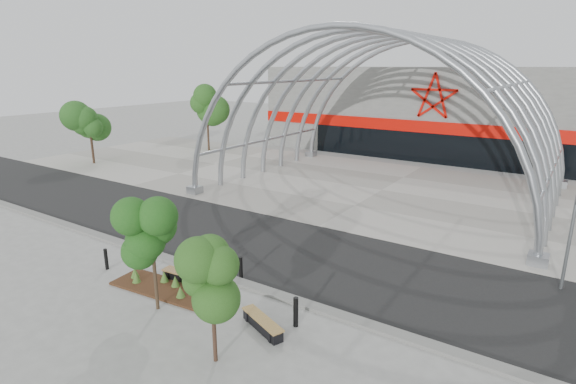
# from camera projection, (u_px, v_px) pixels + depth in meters

# --- Properties ---
(ground) EXTENTS (140.00, 140.00, 0.00)m
(ground) POSITION_uv_depth(u_px,v_px,m) (233.00, 278.00, 17.86)
(ground) COLOR gray
(ground) RESTS_ON ground
(road) EXTENTS (140.00, 7.00, 0.02)m
(road) POSITION_uv_depth(u_px,v_px,m) (282.00, 249.00, 20.66)
(road) COLOR black
(road) RESTS_ON ground
(forecourt) EXTENTS (60.00, 17.00, 0.04)m
(forecourt) POSITION_uv_depth(u_px,v_px,m) (382.00, 190.00, 30.29)
(forecourt) COLOR gray
(forecourt) RESTS_ON ground
(kerb) EXTENTS (60.00, 0.50, 0.12)m
(kerb) POSITION_uv_depth(u_px,v_px,m) (228.00, 279.00, 17.64)
(kerb) COLOR slate
(kerb) RESTS_ON ground
(arena_building) EXTENTS (34.00, 15.24, 8.00)m
(arena_building) POSITION_uv_depth(u_px,v_px,m) (455.00, 110.00, 43.62)
(arena_building) COLOR slate
(arena_building) RESTS_ON ground
(vault_canopy) EXTENTS (20.80, 15.80, 20.36)m
(vault_canopy) POSITION_uv_depth(u_px,v_px,m) (382.00, 190.00, 30.29)
(vault_canopy) COLOR #969A9F
(vault_canopy) RESTS_ON ground
(planting_bed) EXTENTS (4.85, 1.89, 0.50)m
(planting_bed) POSITION_uv_depth(u_px,v_px,m) (168.00, 287.00, 16.83)
(planting_bed) COLOR black
(planting_bed) RESTS_ON ground
(signal_pole) EXTENTS (0.29, 0.63, 4.52)m
(signal_pole) POSITION_uv_depth(u_px,v_px,m) (571.00, 230.00, 16.29)
(signal_pole) COLOR slate
(signal_pole) RESTS_ON ground
(street_tree_0) EXTENTS (1.66, 1.66, 3.78)m
(street_tree_0) POSITION_uv_depth(u_px,v_px,m) (152.00, 235.00, 14.84)
(street_tree_0) COLOR #322719
(street_tree_0) RESTS_ON ground
(street_tree_1) EXTENTS (1.49, 1.49, 3.53)m
(street_tree_1) POSITION_uv_depth(u_px,v_px,m) (212.00, 280.00, 12.15)
(street_tree_1) COLOR #301D16
(street_tree_1) RESTS_ON ground
(bench_0) EXTENTS (2.17, 0.69, 0.45)m
(bench_0) POSITION_uv_depth(u_px,v_px,m) (187.00, 278.00, 17.33)
(bench_0) COLOR black
(bench_0) RESTS_ON ground
(bench_1) EXTENTS (1.95, 1.12, 0.41)m
(bench_1) POSITION_uv_depth(u_px,v_px,m) (262.00, 324.00, 14.28)
(bench_1) COLOR black
(bench_1) RESTS_ON ground
(bollard_0) EXTENTS (0.14, 0.14, 0.89)m
(bollard_0) POSITION_uv_depth(u_px,v_px,m) (106.00, 259.00, 18.48)
(bollard_0) COLOR black
(bollard_0) RESTS_ON ground
(bollard_1) EXTENTS (0.14, 0.14, 0.87)m
(bollard_1) POSITION_uv_depth(u_px,v_px,m) (199.00, 272.00, 17.35)
(bollard_1) COLOR black
(bollard_1) RESTS_ON ground
(bollard_2) EXTENTS (0.15, 0.15, 0.91)m
(bollard_2) POSITION_uv_depth(u_px,v_px,m) (199.00, 279.00, 16.73)
(bollard_2) COLOR black
(bollard_2) RESTS_ON ground
(bollard_3) EXTENTS (0.15, 0.15, 0.94)m
(bollard_3) POSITION_uv_depth(u_px,v_px,m) (241.00, 268.00, 17.60)
(bollard_3) COLOR black
(bollard_3) RESTS_ON ground
(bollard_4) EXTENTS (0.16, 0.16, 1.02)m
(bollard_4) POSITION_uv_depth(u_px,v_px,m) (296.00, 312.00, 14.39)
(bollard_4) COLOR black
(bollard_4) RESTS_ON ground
(bg_tree_0) EXTENTS (3.00, 3.00, 6.45)m
(bg_tree_0) POSITION_uv_depth(u_px,v_px,m) (207.00, 103.00, 43.27)
(bg_tree_0) COLOR black
(bg_tree_0) RESTS_ON ground
(bg_tree_2) EXTENTS (2.55, 2.55, 5.38)m
(bg_tree_2) POSITION_uv_depth(u_px,v_px,m) (89.00, 118.00, 37.58)
(bg_tree_2) COLOR black
(bg_tree_2) RESTS_ON ground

